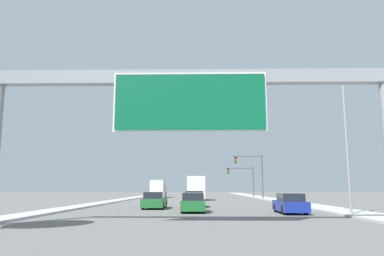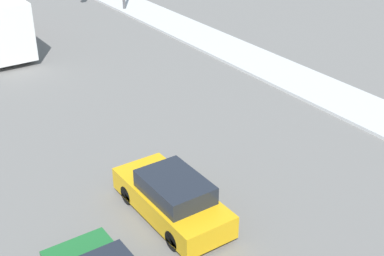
# 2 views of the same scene
# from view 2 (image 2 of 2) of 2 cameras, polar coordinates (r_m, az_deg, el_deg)

# --- Properties ---
(sidewalk_right) EXTENTS (3.00, 120.00, 0.15)m
(sidewalk_right) POSITION_cam_2_polar(r_m,az_deg,el_deg) (42.12, -7.30, 13.22)
(sidewalk_right) COLOR #BCBCBC
(sidewalk_right) RESTS_ON ground
(car_near_center) EXTENTS (1.85, 4.52, 1.51)m
(car_near_center) POSITION_cam_2_polar(r_m,az_deg,el_deg) (17.02, -2.12, -7.45)
(car_near_center) COLOR gold
(car_near_center) RESTS_ON ground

